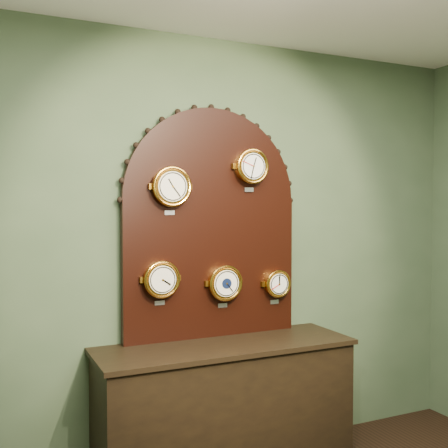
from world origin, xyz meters
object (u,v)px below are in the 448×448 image
roman_clock (171,187)px  arabic_clock (251,166)px  hygrometer (161,279)px  barometer (225,283)px  display_board (211,216)px  shop_counter (225,411)px  tide_clock (277,283)px

roman_clock → arabic_clock: size_ratio=1.07×
hygrometer → barometer: bearing=-0.0°
display_board → barometer: 0.45m
arabic_clock → roman_clock: bearing=-180.0°
display_board → hygrometer: bearing=-169.7°
shop_counter → barometer: (0.07, 0.15, 0.79)m
tide_clock → display_board: bearing=171.9°
barometer → tide_clock: 0.40m
display_board → barometer: bearing=-45.3°
roman_clock → tide_clock: bearing=0.1°
shop_counter → hygrometer: size_ratio=5.60×
display_board → shop_counter: bearing=-90.0°
display_board → arabic_clock: (0.26, -0.07, 0.33)m
display_board → arabic_clock: display_board is taller
roman_clock → tide_clock: 1.00m
hygrometer → tide_clock: hygrometer is taller
shop_counter → tide_clock: size_ratio=6.63×
shop_counter → display_board: bearing=90.0°
shop_counter → roman_clock: 1.45m
roman_clock → arabic_clock: 0.58m
arabic_clock → hygrometer: bearing=-180.0°
hygrometer → arabic_clock: bearing=0.0°
tide_clock → hygrometer: bearing=-179.9°
arabic_clock → tide_clock: bearing=0.3°
roman_clock → arabic_clock: arabic_clock is taller
display_board → barometer: (0.07, -0.07, -0.44)m
roman_clock → barometer: (0.37, 0.00, -0.62)m
roman_clock → barometer: roman_clock is taller
barometer → hygrometer: bearing=180.0°
shop_counter → roman_clock: roman_clock is taller
hygrometer → shop_counter: bearing=-22.6°
roman_clock → shop_counter: bearing=-26.9°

